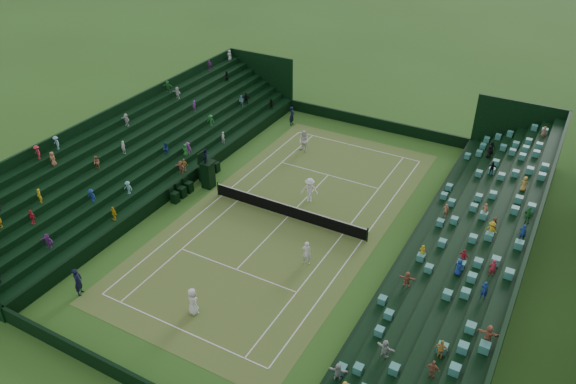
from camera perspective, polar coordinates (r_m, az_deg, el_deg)
name	(u,v)px	position (r m, az deg, el deg)	size (l,w,h in m)	color
ground	(288,217)	(38.42, 0.00, -2.52)	(160.00, 160.00, 0.00)	#2F561B
court_surface	(288,217)	(38.41, 0.00, -2.52)	(12.97, 26.77, 0.01)	#366F25
perimeter_wall_north	(374,123)	(50.83, 8.78, 6.93)	(17.17, 0.20, 1.00)	black
perimeter_wall_south	(124,376)	(28.80, -16.28, -17.53)	(17.17, 0.20, 1.00)	black
perimeter_wall_east	(408,248)	(35.59, 12.10, -5.58)	(0.20, 31.77, 1.00)	black
perimeter_wall_west	(188,180)	(42.26, -10.12, 1.25)	(0.20, 31.77, 1.00)	black
north_grandstand	(480,255)	(34.40, 18.89, -6.10)	(6.60, 32.00, 4.90)	black
south_grandstand	(143,154)	(44.25, -14.53, 3.74)	(6.60, 32.00, 4.90)	black
tennis_net	(288,210)	(38.12, 0.00, -1.87)	(11.67, 0.10, 1.06)	black
umpire_chair	(207,171)	(41.43, -8.20, 2.13)	(1.01, 1.01, 3.16)	black
courtside_chairs	(196,181)	(42.10, -9.32, 1.11)	(0.53, 5.50, 1.16)	black
player_near_west	(193,301)	(31.14, -9.65, -10.90)	(0.82, 0.53, 1.68)	white
player_near_east	(307,253)	(33.94, 1.90, -6.18)	(0.60, 0.39, 1.64)	white
player_far_west	(304,141)	(46.10, 1.62, 5.16)	(0.91, 0.71, 1.87)	white
player_far_east	(310,190)	(39.57, 2.21, 0.20)	(1.20, 0.69, 1.86)	white
line_judge_north	(292,116)	(50.73, 0.40, 7.74)	(0.64, 0.42, 1.76)	black
line_judge_south	(78,282)	(33.93, -20.55, -8.52)	(0.65, 0.42, 1.78)	black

